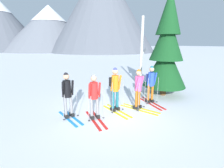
{
  "coord_description": "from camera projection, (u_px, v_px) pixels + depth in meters",
  "views": [
    {
      "loc": [
        -2.1,
        -5.43,
        2.66
      ],
      "look_at": [
        0.18,
        0.43,
        1.05
      ],
      "focal_mm": 24.96,
      "sensor_mm": 36.0,
      "label": 1
    }
  ],
  "objects": [
    {
      "name": "ground_plane",
      "position": [
        112.0,
        112.0,
        6.3
      ],
      "size": [
        400.0,
        400.0,
        0.0
      ],
      "primitive_type": "plane",
      "color": "white"
    },
    {
      "name": "skier_in_black",
      "position": [
        68.0,
        94.0,
        5.61
      ],
      "size": [
        0.77,
        1.58,
        1.7
      ],
      "color": "#1E84D1",
      "rests_on": "ground"
    },
    {
      "name": "skier_in_red",
      "position": [
        94.0,
        95.0,
        5.5
      ],
      "size": [
        0.61,
        1.62,
        1.66
      ],
      "color": "red",
      "rests_on": "ground"
    },
    {
      "name": "skier_in_orange",
      "position": [
        115.0,
        87.0,
        6.18
      ],
      "size": [
        0.71,
        1.64,
        1.79
      ],
      "color": "yellow",
      "rests_on": "ground"
    },
    {
      "name": "skier_in_pink",
      "position": [
        138.0,
        88.0,
        6.38
      ],
      "size": [
        1.17,
        1.65,
        1.7
      ],
      "color": "yellow",
      "rests_on": "ground"
    },
    {
      "name": "skier_in_blue",
      "position": [
        151.0,
        82.0,
        7.09
      ],
      "size": [
        0.61,
        1.76,
        1.73
      ],
      "color": "red",
      "rests_on": "ground"
    },
    {
      "name": "pine_tree_near",
      "position": [
        166.0,
        49.0,
        7.85
      ],
      "size": [
        2.18,
        2.18,
        5.28
      ],
      "color": "#51381E",
      "rests_on": "ground"
    },
    {
      "name": "birch_tree_tall",
      "position": [
        141.0,
        53.0,
        9.72
      ],
      "size": [
        0.54,
        0.53,
        4.29
      ],
      "color": "silver",
      "rests_on": "ground"
    },
    {
      "name": "mountain_ridge_distant",
      "position": [
        57.0,
        17.0,
        57.11
      ],
      "size": [
        71.15,
        55.39,
        29.31
      ],
      "color": "slate",
      "rests_on": "ground"
    }
  ]
}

